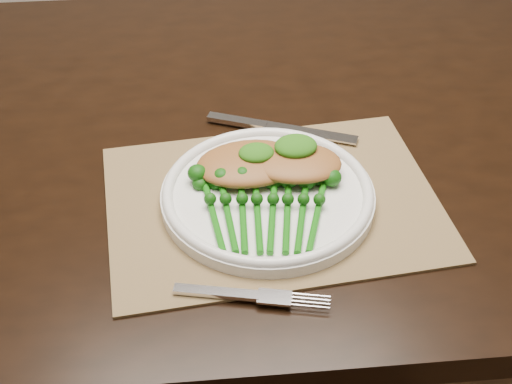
{
  "coord_description": "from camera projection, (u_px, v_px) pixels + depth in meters",
  "views": [
    {
      "loc": [
        -0.17,
        -0.77,
        1.36
      ],
      "look_at": [
        -0.06,
        -0.09,
        0.78
      ],
      "focal_mm": 50.0,
      "sensor_mm": 36.0,
      "label": 1
    }
  ],
  "objects": [
    {
      "name": "placemat",
      "position": [
        273.0,
        202.0,
        0.93
      ],
      "size": [
        0.44,
        0.33,
        0.0
      ],
      "primitive_type": "cube",
      "rotation": [
        0.0,
        0.0,
        0.04
      ],
      "color": "olive",
      "rests_on": "dining_table"
    },
    {
      "name": "fork",
      "position": [
        262.0,
        296.0,
        0.79
      ],
      "size": [
        0.18,
        0.06,
        0.01
      ],
      "rotation": [
        0.0,
        0.0,
        -0.27
      ],
      "color": "silver",
      "rests_on": "placemat"
    },
    {
      "name": "pesto_dollop_left",
      "position": [
        256.0,
        153.0,
        0.93
      ],
      "size": [
        0.05,
        0.04,
        0.02
      ],
      "primitive_type": "ellipsoid",
      "color": "#194F0B",
      "rests_on": "chicken_fillet_left"
    },
    {
      "name": "dining_table",
      "position": [
        252.0,
        290.0,
        1.31
      ],
      "size": [
        1.65,
        0.99,
        0.75
      ],
      "rotation": [
        0.0,
        0.0,
        -0.06
      ],
      "color": "black",
      "rests_on": "ground"
    },
    {
      "name": "pesto_dollop_right",
      "position": [
        296.0,
        146.0,
        0.93
      ],
      "size": [
        0.06,
        0.05,
        0.02
      ],
      "primitive_type": "ellipsoid",
      "color": "#194F0B",
      "rests_on": "chicken_fillet_right"
    },
    {
      "name": "chicken_fillet_right",
      "position": [
        294.0,
        162.0,
        0.93
      ],
      "size": [
        0.14,
        0.11,
        0.02
      ],
      "primitive_type": "ellipsoid",
      "rotation": [
        0.0,
        0.0,
        -0.21
      ],
      "color": "#9E632E",
      "rests_on": "dinner_plate"
    },
    {
      "name": "dinner_plate",
      "position": [
        268.0,
        194.0,
        0.92
      ],
      "size": [
        0.28,
        0.28,
        0.02
      ],
      "color": "white",
      "rests_on": "placemat"
    },
    {
      "name": "broccolini_bundle",
      "position": [
        265.0,
        215.0,
        0.87
      ],
      "size": [
        0.17,
        0.19,
        0.04
      ],
      "rotation": [
        0.0,
        0.0,
        -0.16
      ],
      "color": "#12630D",
      "rests_on": "dinner_plate"
    },
    {
      "name": "chicken_fillet_left",
      "position": [
        249.0,
        163.0,
        0.94
      ],
      "size": [
        0.14,
        0.1,
        0.03
      ],
      "primitive_type": "ellipsoid",
      "rotation": [
        0.0,
        0.0,
        0.04
      ],
      "color": "#9E632E",
      "rests_on": "dinner_plate"
    },
    {
      "name": "knife",
      "position": [
        267.0,
        126.0,
        1.05
      ],
      "size": [
        0.21,
        0.11,
        0.01
      ],
      "rotation": [
        0.0,
        0.0,
        -0.44
      ],
      "color": "silver",
      "rests_on": "placemat"
    }
  ]
}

